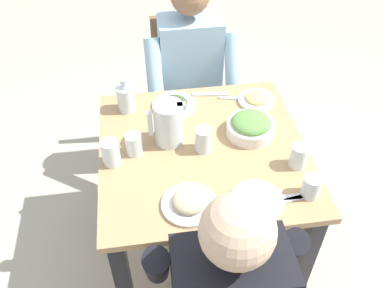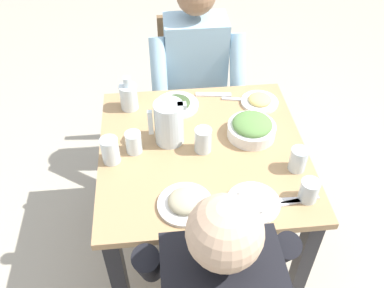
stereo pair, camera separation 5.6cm
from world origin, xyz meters
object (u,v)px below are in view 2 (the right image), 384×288
object	(u,v)px
plate_beans	(185,202)
diner_far	(213,287)
plate_fries	(260,101)
water_glass_near_right	(298,159)
dining_table	(202,169)
water_glass_center	(203,140)
chair_near	(193,83)
water_glass_by_pitcher	(134,142)
plate_dolmas	(177,104)
water_glass_far_left	(309,190)
salad_bowl	(252,128)
diner_near	(197,83)
plate_yoghurt	(254,201)
oil_carafe	(129,98)
water_glass_far_right	(110,150)
water_pitcher	(169,123)

from	to	relation	value
plate_beans	diner_far	bearing A→B (deg)	102.54
plate_fries	water_glass_near_right	size ratio (longest dim) A/B	1.74
dining_table	water_glass_center	world-z (taller)	water_glass_center
chair_near	water_glass_center	distance (m)	0.84
plate_fries	water_glass_by_pitcher	bearing A→B (deg)	24.37
plate_fries	water_glass_by_pitcher	distance (m)	0.64
diner_far	plate_beans	bearing A→B (deg)	-77.46
plate_dolmas	water_glass_far_left	xyz separation A→B (m)	(-0.43, 0.60, 0.03)
plate_fries	plate_beans	xyz separation A→B (m)	(0.40, 0.57, 0.00)
plate_dolmas	salad_bowl	bearing A→B (deg)	142.15
diner_near	water_glass_by_pitcher	bearing A→B (deg)	60.07
dining_table	plate_yoghurt	size ratio (longest dim) A/B	4.36
diner_far	salad_bowl	world-z (taller)	diner_far
salad_bowl	oil_carafe	size ratio (longest dim) A/B	1.24
dining_table	water_glass_far_right	size ratio (longest dim) A/B	7.61
diner_near	water_glass_by_pitcher	xyz separation A→B (m)	(0.32, 0.56, 0.12)
chair_near	water_glass_far_right	xyz separation A→B (m)	(0.41, 0.81, 0.27)
water_glass_near_right	water_glass_far_left	bearing A→B (deg)	88.47
water_glass_far_left	water_glass_center	bearing A→B (deg)	-40.20
water_glass_by_pitcher	plate_beans	bearing A→B (deg)	120.78
water_pitcher	plate_yoghurt	bearing A→B (deg)	126.68
plate_fries	salad_bowl	bearing A→B (deg)	68.33
water_pitcher	plate_yoghurt	xyz separation A→B (m)	(-0.28, 0.38, -0.08)
plate_dolmas	water_glass_by_pitcher	bearing A→B (deg)	55.20
plate_yoghurt	chair_near	bearing A→B (deg)	-84.60
diner_far	water_glass_near_right	world-z (taller)	diner_far
diner_near	water_glass_by_pitcher	world-z (taller)	diner_near
dining_table	salad_bowl	world-z (taller)	salad_bowl
diner_near	chair_near	bearing A→B (deg)	-90.00
water_pitcher	water_glass_far_left	xyz separation A→B (m)	(-0.48, 0.37, -0.05)
plate_yoghurt	oil_carafe	distance (m)	0.76
diner_near	oil_carafe	xyz separation A→B (m)	(0.34, 0.27, 0.13)
chair_near	plate_beans	size ratio (longest dim) A/B	4.34
dining_table	water_pitcher	distance (m)	0.27
water_glass_near_right	water_glass_by_pitcher	bearing A→B (deg)	-14.58
plate_beans	plate_dolmas	bearing A→B (deg)	-91.33
chair_near	diner_near	world-z (taller)	diner_near
plate_yoghurt	plate_dolmas	bearing A→B (deg)	-69.02
diner_near	oil_carafe	size ratio (longest dim) A/B	7.13
plate_fries	water_glass_far_right	distance (m)	0.74
plate_fries	oil_carafe	world-z (taller)	oil_carafe
dining_table	water_glass_near_right	xyz separation A→B (m)	(-0.35, 0.15, 0.18)
water_pitcher	water_glass_far_right	bearing A→B (deg)	22.25
salad_bowl	plate_fries	size ratio (longest dim) A/B	1.18
water_glass_by_pitcher	water_glass_near_right	world-z (taller)	water_glass_near_right
salad_bowl	plate_dolmas	size ratio (longest dim) A/B	1.01
chair_near	water_pitcher	size ratio (longest dim) A/B	4.62
oil_carafe	plate_yoghurt	bearing A→B (deg)	125.99
water_glass_far_right	water_glass_center	xyz separation A→B (m)	(-0.37, -0.02, -0.00)
water_pitcher	plate_yoghurt	distance (m)	0.47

